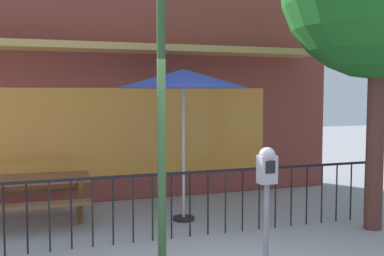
% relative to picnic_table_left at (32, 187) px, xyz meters
% --- Properties ---
extents(pub_storefront, '(8.71, 1.41, 4.82)m').
position_rel_picnic_table_left_xyz_m(pub_storefront, '(1.90, 1.47, 1.80)').
color(pub_storefront, '#4C261B').
rests_on(pub_storefront, ground).
extents(patio_fence_front, '(7.34, 0.04, 0.97)m').
position_rel_picnic_table_left_xyz_m(patio_fence_front, '(1.90, -1.41, 0.05)').
color(patio_fence_front, black).
rests_on(patio_fence_front, ground).
extents(picnic_table_left, '(1.84, 1.41, 0.79)m').
position_rel_picnic_table_left_xyz_m(picnic_table_left, '(0.00, 0.00, 0.00)').
color(picnic_table_left, brown).
rests_on(picnic_table_left, ground).
extents(patio_umbrella, '(2.18, 2.18, 2.49)m').
position_rel_picnic_table_left_xyz_m(patio_umbrella, '(2.38, -0.52, 1.71)').
color(patio_umbrella, black).
rests_on(patio_umbrella, ground).
extents(parking_meter_far, '(0.18, 0.17, 1.56)m').
position_rel_picnic_table_left_xyz_m(parking_meter_far, '(2.31, -3.52, 0.59)').
color(parking_meter_far, slate).
rests_on(parking_meter_far, ground).
extents(street_lamp, '(0.28, 0.28, 3.67)m').
position_rel_picnic_table_left_xyz_m(street_lamp, '(1.45, -2.57, 1.81)').
color(street_lamp, '#2D4F2B').
rests_on(street_lamp, ground).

